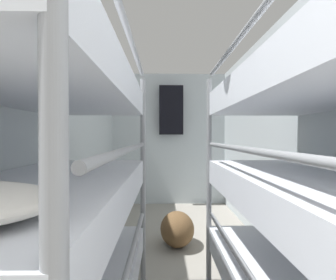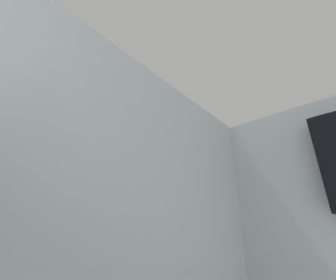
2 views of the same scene
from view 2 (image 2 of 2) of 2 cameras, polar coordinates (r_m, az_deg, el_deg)
The scene contains 0 objects.
Camera 2 is at (0.07, 2.53, 1.15)m, focal length 24.00 mm.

